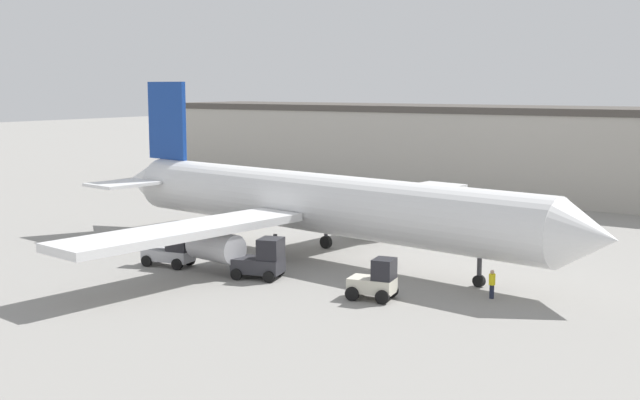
# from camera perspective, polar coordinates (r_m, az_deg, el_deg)

# --- Properties ---
(ground_plane) EXTENTS (400.00, 400.00, 0.00)m
(ground_plane) POSITION_cam_1_polar(r_m,az_deg,el_deg) (54.61, 0.00, -4.10)
(ground_plane) COLOR gray
(terminal_building) EXTENTS (99.71, 12.48, 9.45)m
(terminal_building) POSITION_cam_1_polar(r_m,az_deg,el_deg) (84.67, 18.30, 3.08)
(terminal_building) COLOR #ADA89E
(terminal_building) RESTS_ON ground_plane
(airplane) EXTENTS (41.80, 37.65, 11.89)m
(airplane) POSITION_cam_1_polar(r_m,az_deg,el_deg) (54.59, -0.77, -0.18)
(airplane) COLOR silver
(airplane) RESTS_ON ground_plane
(ground_crew_worker) EXTENTS (0.35, 0.35, 1.60)m
(ground_crew_worker) POSITION_cam_1_polar(r_m,az_deg,el_deg) (45.04, 12.13, -5.81)
(ground_crew_worker) COLOR #1E2338
(ground_crew_worker) RESTS_ON ground_plane
(baggage_tug) EXTENTS (2.77, 2.17, 2.31)m
(baggage_tug) POSITION_cam_1_polar(r_m,az_deg,el_deg) (43.89, 3.98, -5.77)
(baggage_tug) COLOR beige
(baggage_tug) RESTS_ON ground_plane
(belt_loader_truck) EXTENTS (3.51, 2.18, 2.10)m
(belt_loader_truck) POSITION_cam_1_polar(r_m,az_deg,el_deg) (52.62, -10.52, -3.59)
(belt_loader_truck) COLOR #B2B2B7
(belt_loader_truck) RESTS_ON ground_plane
(pushback_tug) EXTENTS (3.34, 2.71, 2.49)m
(pushback_tug) POSITION_cam_1_polar(r_m,az_deg,el_deg) (48.66, -4.13, -4.29)
(pushback_tug) COLOR #2D2D33
(pushback_tug) RESTS_ON ground_plane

